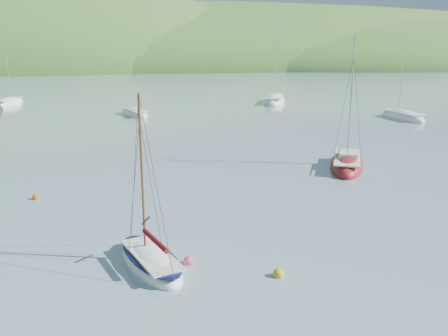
{
  "coord_description": "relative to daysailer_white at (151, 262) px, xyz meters",
  "views": [
    {
      "loc": [
        -2.85,
        -21.38,
        10.36
      ],
      "look_at": [
        1.16,
        8.0,
        2.38
      ],
      "focal_mm": 40.0,
      "sensor_mm": 36.0,
      "label": 1
    }
  ],
  "objects": [
    {
      "name": "distant_sloop_a",
      "position": [
        -2.36,
        44.92,
        -0.03
      ],
      "size": [
        4.83,
        7.08,
        9.56
      ],
      "rotation": [
        0.0,
        0.0,
        0.41
      ],
      "color": "white",
      "rests_on": "ground"
    },
    {
      "name": "sloop_red",
      "position": [
        15.49,
        15.6,
        0.01
      ],
      "size": [
        5.22,
        7.99,
        11.2
      ],
      "rotation": [
        0.0,
        0.0,
        -0.38
      ],
      "color": "maroon",
      "rests_on": "ground"
    },
    {
      "name": "daysailer_white",
      "position": [
        0.0,
        0.0,
        0.0
      ],
      "size": [
        3.91,
        5.86,
        8.46
      ],
      "rotation": [
        0.0,
        0.0,
        0.38
      ],
      "color": "white",
      "rests_on": "ground"
    },
    {
      "name": "distant_sloop_c",
      "position": [
        -21.63,
        57.61,
        -0.02
      ],
      "size": [
        4.31,
        7.78,
        10.52
      ],
      "rotation": [
        0.0,
        0.0,
        -0.25
      ],
      "color": "white",
      "rests_on": "ground"
    },
    {
      "name": "ground",
      "position": [
        3.34,
        0.01,
        -0.2
      ],
      "size": [
        700.0,
        700.0,
        0.0
      ],
      "primitive_type": "plane",
      "color": "#7797A5",
      "rests_on": "ground"
    },
    {
      "name": "distant_sloop_d",
      "position": [
        31.32,
        37.41,
        -0.02
      ],
      "size": [
        4.08,
        7.96,
        10.84
      ],
      "rotation": [
        0.0,
        0.0,
        0.19
      ],
      "color": "white",
      "rests_on": "ground"
    },
    {
      "name": "distant_sloop_b",
      "position": [
        18.76,
        54.35,
        0.01
      ],
      "size": [
        5.75,
        9.63,
        12.97
      ],
      "rotation": [
        0.0,
        0.0,
        -0.3
      ],
      "color": "white",
      "rests_on": "ground"
    },
    {
      "name": "mooring_buoys",
      "position": [
        1.12,
        1.74,
        -0.08
      ],
      "size": [
        13.52,
        13.03,
        0.49
      ],
      "color": "gold",
      "rests_on": "ground"
    },
    {
      "name": "shoreline_hills",
      "position": [
        -6.32,
        172.43,
        -0.2
      ],
      "size": [
        690.0,
        135.0,
        56.0
      ],
      "color": "#346A28",
      "rests_on": "ground"
    }
  ]
}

